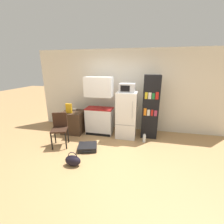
% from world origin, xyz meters
% --- Properties ---
extents(ground_plane, '(24.00, 24.00, 0.00)m').
position_xyz_m(ground_plane, '(0.00, 0.00, 0.00)').
color(ground_plane, tan).
extents(wall_back, '(6.40, 0.10, 2.67)m').
position_xyz_m(wall_back, '(0.20, 2.00, 1.33)').
color(wall_back, silver).
rests_on(wall_back, ground_plane).
extents(side_table, '(0.68, 0.66, 0.71)m').
position_xyz_m(side_table, '(-1.55, 1.27, 0.36)').
color(side_table, '#422D1E').
rests_on(side_table, ground_plane).
extents(kitchen_hutch, '(0.86, 0.47, 1.83)m').
position_xyz_m(kitchen_hutch, '(-0.67, 1.37, 0.84)').
color(kitchen_hutch, white).
rests_on(kitchen_hutch, ground_plane).
extents(refrigerator, '(0.60, 0.59, 1.41)m').
position_xyz_m(refrigerator, '(0.21, 1.32, 0.71)').
color(refrigerator, white).
rests_on(refrigerator, ground_plane).
extents(microwave, '(0.45, 0.36, 0.25)m').
position_xyz_m(microwave, '(0.21, 1.32, 1.54)').
color(microwave, '#B7B7BC').
rests_on(microwave, refrigerator).
extents(bookshelf, '(0.47, 0.34, 1.91)m').
position_xyz_m(bookshelf, '(0.91, 1.44, 0.95)').
color(bookshelf, black).
rests_on(bookshelf, ground_plane).
extents(bottle_milk_white, '(0.07, 0.07, 0.19)m').
position_xyz_m(bottle_milk_white, '(-1.75, 1.34, 0.79)').
color(bottle_milk_white, white).
rests_on(bottle_milk_white, side_table).
extents(bottle_amber_beer, '(0.09, 0.09, 0.14)m').
position_xyz_m(bottle_amber_beer, '(-1.77, 1.53, 0.77)').
color(bottle_amber_beer, brown).
rests_on(bottle_amber_beer, side_table).
extents(bottle_wine_dark, '(0.07, 0.07, 0.26)m').
position_xyz_m(bottle_wine_dark, '(-1.66, 1.25, 0.82)').
color(bottle_wine_dark, black).
rests_on(bottle_wine_dark, side_table).
extents(bowl, '(0.16, 0.16, 0.04)m').
position_xyz_m(bowl, '(-1.61, 1.48, 0.74)').
color(bowl, silver).
rests_on(bowl, side_table).
extents(cereal_box, '(0.19, 0.07, 0.30)m').
position_xyz_m(cereal_box, '(-1.59, 1.11, 0.86)').
color(cereal_box, gold).
rests_on(cereal_box, side_table).
extents(chair, '(0.51, 0.51, 0.92)m').
position_xyz_m(chair, '(-1.51, 0.39, 0.56)').
color(chair, black).
rests_on(chair, ground_plane).
extents(suitcase_large_flat, '(0.59, 0.54, 0.13)m').
position_xyz_m(suitcase_large_flat, '(-0.69, 0.29, 0.06)').
color(suitcase_large_flat, black).
rests_on(suitcase_large_flat, ground_plane).
extents(handbag, '(0.36, 0.20, 0.33)m').
position_xyz_m(handbag, '(-0.76, -0.41, 0.12)').
color(handbag, black).
rests_on(handbag, ground_plane).
extents(water_bottle_front, '(0.09, 0.09, 0.29)m').
position_xyz_m(water_bottle_front, '(0.78, 1.03, 0.12)').
color(water_bottle_front, silver).
rests_on(water_bottle_front, ground_plane).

